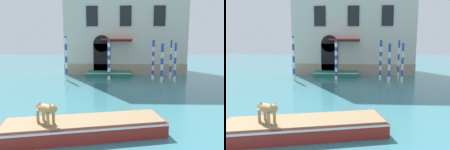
% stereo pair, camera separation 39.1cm
% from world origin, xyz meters
% --- Properties ---
extents(palazzo_left, '(13.51, 7.40, 17.06)m').
position_xyz_m(palazzo_left, '(2.66, 25.26, 8.51)').
color(palazzo_left, beige).
rests_on(palazzo_left, ground_plane).
extents(boat_foreground, '(6.49, 3.02, 0.66)m').
position_xyz_m(boat_foreground, '(0.67, 6.37, 0.35)').
color(boat_foreground, maroon).
rests_on(boat_foreground, ground_plane).
extents(dog_on_deck, '(1.04, 0.82, 0.81)m').
position_xyz_m(dog_on_deck, '(-0.67, 5.95, 1.19)').
color(dog_on_deck, tan).
rests_on(dog_on_deck, boat_foreground).
extents(boat_moored_near_palazzo, '(4.68, 2.04, 0.54)m').
position_xyz_m(boat_moored_near_palazzo, '(0.91, 21.01, 0.28)').
color(boat_moored_near_palazzo, '#1E6651').
rests_on(boat_moored_near_palazzo, ground_plane).
extents(mooring_pole_0, '(0.19, 0.19, 3.84)m').
position_xyz_m(mooring_pole_0, '(7.17, 20.33, 1.93)').
color(mooring_pole_0, white).
rests_on(mooring_pole_0, ground_plane).
extents(mooring_pole_1, '(0.25, 0.25, 3.51)m').
position_xyz_m(mooring_pole_1, '(5.86, 18.02, 1.77)').
color(mooring_pole_1, white).
rests_on(mooring_pole_1, ground_plane).
extents(mooring_pole_2, '(0.22, 0.22, 4.21)m').
position_xyz_m(mooring_pole_2, '(-2.99, 18.60, 2.12)').
color(mooring_pole_2, white).
rests_on(mooring_pole_2, ground_plane).
extents(mooring_pole_3, '(0.20, 0.20, 3.56)m').
position_xyz_m(mooring_pole_3, '(7.03, 18.02, 1.80)').
color(mooring_pole_3, white).
rests_on(mooring_pole_3, ground_plane).
extents(mooring_pole_4, '(0.27, 0.27, 3.80)m').
position_xyz_m(mooring_pole_4, '(1.01, 18.99, 1.92)').
color(mooring_pole_4, white).
rests_on(mooring_pole_4, ground_plane).
extents(mooring_pole_5, '(0.24, 0.24, 3.84)m').
position_xyz_m(mooring_pole_5, '(5.28, 19.46, 1.94)').
color(mooring_pole_5, white).
rests_on(mooring_pole_5, ground_plane).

